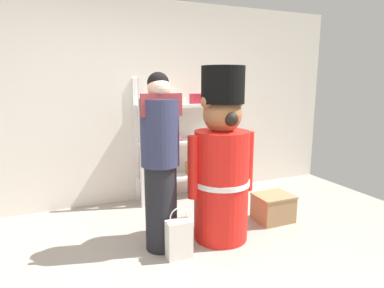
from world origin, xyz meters
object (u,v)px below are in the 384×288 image
object	(u,v)px
teddy_bear_guard	(222,164)
shopping_bag	(179,238)
person_shopper	(160,162)
display_crate	(273,208)
merchandise_shelf	(179,140)

from	to	relation	value
teddy_bear_guard	shopping_bag	distance (m)	0.82
person_shopper	display_crate	xyz separation A→B (m)	(1.37, 0.10, -0.70)
merchandise_shelf	shopping_bag	distance (m)	1.69
teddy_bear_guard	display_crate	size ratio (longest dim) A/B	4.11
teddy_bear_guard	person_shopper	size ratio (longest dim) A/B	1.04
merchandise_shelf	teddy_bear_guard	xyz separation A→B (m)	(-0.04, -1.27, -0.03)
shopping_bag	merchandise_shelf	bearing A→B (deg)	68.93
merchandise_shelf	person_shopper	bearing A→B (deg)	-117.93
merchandise_shelf	shopping_bag	size ratio (longest dim) A/B	3.39
teddy_bear_guard	display_crate	distance (m)	0.98
teddy_bear_guard	display_crate	world-z (taller)	teddy_bear_guard
person_shopper	teddy_bear_guard	bearing A→B (deg)	-3.05
teddy_bear_guard	shopping_bag	world-z (taller)	teddy_bear_guard
merchandise_shelf	person_shopper	distance (m)	1.40
shopping_bag	teddy_bear_guard	bearing A→B (deg)	20.33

